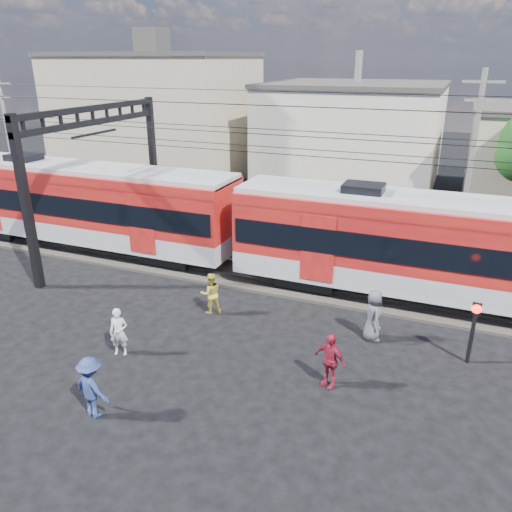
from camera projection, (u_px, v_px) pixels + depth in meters
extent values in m
plane|color=black|center=(219.00, 391.00, 14.28)|extent=(120.00, 120.00, 0.00)
cube|color=#2D2823|center=(302.00, 281.00, 21.15)|extent=(70.00, 3.40, 0.12)
cube|color=#59544C|center=(297.00, 286.00, 20.46)|extent=(70.00, 0.12, 0.12)
cube|color=#59544C|center=(307.00, 272.00, 21.75)|extent=(70.00, 0.12, 0.12)
cube|color=black|center=(9.00, 229.00, 26.79)|extent=(2.40, 2.20, 0.70)
cube|color=black|center=(175.00, 255.00, 23.21)|extent=(2.40, 2.20, 0.70)
cube|color=#9D9FA4|center=(84.00, 226.00, 24.71)|extent=(16.00, 3.00, 0.90)
cube|color=maroon|center=(80.00, 193.00, 24.10)|extent=(16.00, 3.00, 2.40)
cube|color=black|center=(80.00, 198.00, 24.19)|extent=(15.68, 3.08, 0.95)
cube|color=#9D9FA4|center=(76.00, 168.00, 23.64)|extent=(16.00, 2.60, 0.25)
cube|color=black|center=(310.00, 276.00, 20.92)|extent=(2.40, 2.20, 0.70)
cube|color=#9D9FA4|center=(442.00, 278.00, 18.84)|extent=(16.00, 3.00, 0.90)
cube|color=maroon|center=(448.00, 237.00, 18.23)|extent=(16.00, 3.00, 2.40)
cube|color=black|center=(447.00, 243.00, 18.32)|extent=(15.68, 3.08, 0.95)
cube|color=#9D9FA4|center=(453.00, 203.00, 17.77)|extent=(16.00, 2.60, 0.25)
cube|color=black|center=(26.00, 206.00, 19.50)|extent=(0.30, 0.30, 7.00)
cube|color=black|center=(153.00, 164.00, 27.25)|extent=(0.30, 0.30, 7.00)
cube|color=black|center=(92.00, 108.00, 22.16)|extent=(0.25, 9.30, 0.25)
cube|color=black|center=(93.00, 122.00, 22.38)|extent=(0.25, 9.30, 0.25)
cylinder|color=black|center=(301.00, 156.00, 18.54)|extent=(70.00, 0.03, 0.03)
cylinder|color=black|center=(312.00, 150.00, 19.75)|extent=(70.00, 0.03, 0.03)
cylinder|color=black|center=(302.00, 136.00, 18.28)|extent=(70.00, 0.03, 0.03)
cylinder|color=black|center=(313.00, 132.00, 19.49)|extent=(70.00, 0.03, 0.03)
cylinder|color=black|center=(277.00, 106.00, 15.39)|extent=(70.00, 0.03, 0.03)
cylinder|color=black|center=(332.00, 93.00, 21.42)|extent=(70.00, 0.03, 0.03)
cube|color=tan|center=(157.00, 118.00, 39.23)|extent=(14.00, 10.00, 9.00)
cube|color=#3F3D3A|center=(153.00, 54.00, 37.52)|extent=(14.28, 10.20, 0.30)
cube|color=beige|center=(354.00, 136.00, 36.95)|extent=(12.00, 12.00, 7.00)
cube|color=#3F3D3A|center=(357.00, 84.00, 35.60)|extent=(12.24, 12.24, 0.30)
cylinder|color=slate|center=(471.00, 163.00, 23.54)|extent=(0.24, 0.24, 8.50)
cube|color=slate|center=(484.00, 82.00, 22.19)|extent=(1.80, 0.12, 0.12)
cube|color=slate|center=(481.00, 100.00, 22.49)|extent=(1.40, 0.12, 0.12)
cylinder|color=slate|center=(9.00, 138.00, 32.55)|extent=(0.24, 0.24, 8.00)
cube|color=slate|center=(1.00, 97.00, 31.59)|extent=(1.40, 0.12, 0.12)
imported|color=silver|center=(119.00, 332.00, 15.79)|extent=(0.68, 0.56, 1.59)
imported|color=gold|center=(211.00, 293.00, 18.39)|extent=(0.98, 0.95, 1.59)
imported|color=navy|center=(92.00, 387.00, 13.00)|extent=(1.24, 0.85, 1.75)
imported|color=maroon|center=(330.00, 360.00, 14.22)|extent=(1.08, 0.73, 1.70)
imported|color=#4C4C51|center=(373.00, 315.00, 16.61)|extent=(0.91, 1.04, 1.79)
cylinder|color=black|center=(472.00, 335.00, 15.27)|extent=(0.13, 0.13, 1.94)
sphere|color=#FF140C|center=(477.00, 309.00, 14.93)|extent=(0.30, 0.30, 0.30)
cube|color=black|center=(477.00, 309.00, 14.93)|extent=(0.27, 0.06, 0.38)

